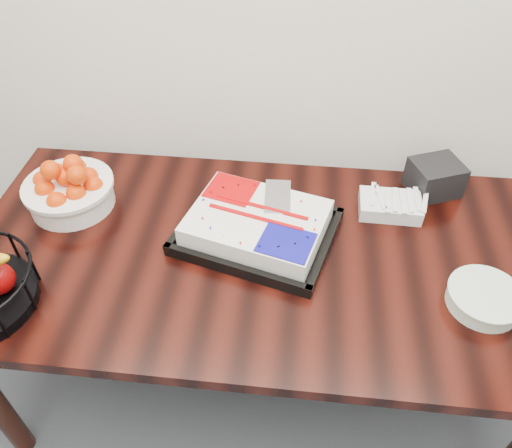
# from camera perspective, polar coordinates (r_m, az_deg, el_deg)

# --- Properties ---
(table) EXTENTS (1.80, 0.90, 0.75)m
(table) POSITION_cam_1_polar(r_m,az_deg,el_deg) (1.60, 0.09, -5.13)
(table) COLOR black
(table) RESTS_ON ground
(cake_tray) EXTENTS (0.54, 0.47, 0.10)m
(cake_tray) POSITION_cam_1_polar(r_m,az_deg,el_deg) (1.55, 0.13, -0.20)
(cake_tray) COLOR black
(cake_tray) RESTS_ON table
(tangerine_bowl) EXTENTS (0.29, 0.29, 0.19)m
(tangerine_bowl) POSITION_cam_1_polar(r_m,az_deg,el_deg) (1.75, -20.69, 4.11)
(tangerine_bowl) COLOR white
(tangerine_bowl) RESTS_ON table
(plate_stack) EXTENTS (0.21, 0.21, 0.05)m
(plate_stack) POSITION_cam_1_polar(r_m,az_deg,el_deg) (1.51, 24.63, -7.74)
(plate_stack) COLOR white
(plate_stack) RESTS_ON table
(fork_bag) EXTENTS (0.20, 0.13, 0.06)m
(fork_bag) POSITION_cam_1_polar(r_m,az_deg,el_deg) (1.70, 15.06, 2.11)
(fork_bag) COLOR silver
(fork_bag) RESTS_ON table
(napkin_box) EXTENTS (0.20, 0.19, 0.11)m
(napkin_box) POSITION_cam_1_polar(r_m,az_deg,el_deg) (1.81, 19.75, 5.03)
(napkin_box) COLOR black
(napkin_box) RESTS_ON table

